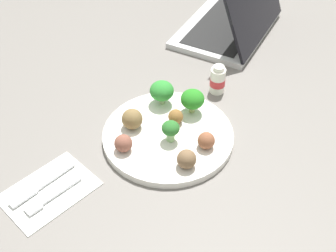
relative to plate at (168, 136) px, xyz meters
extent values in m
plane|color=slate|center=(0.00, 0.00, -0.01)|extent=(4.00, 4.00, 0.00)
cylinder|color=white|center=(0.00, 0.00, 0.00)|extent=(0.28, 0.28, 0.02)
cylinder|color=#9EBC84|center=(-0.05, -0.08, 0.02)|extent=(0.01, 0.01, 0.01)
ellipsoid|color=#2D8330|center=(-0.05, -0.08, 0.04)|extent=(0.05, 0.05, 0.04)
cylinder|color=#8EBD7A|center=(0.01, 0.02, 0.02)|extent=(0.02, 0.02, 0.02)
ellipsoid|color=#296728|center=(0.01, 0.02, 0.04)|extent=(0.04, 0.04, 0.03)
cylinder|color=#A1BA6D|center=(-0.09, -0.02, 0.02)|extent=(0.01, 0.01, 0.02)
ellipsoid|color=#267C20|center=(-0.09, -0.02, 0.04)|extent=(0.05, 0.05, 0.04)
sphere|color=brown|center=(-0.03, -0.01, 0.02)|extent=(0.03, 0.03, 0.03)
sphere|color=brown|center=(0.03, 0.09, 0.03)|extent=(0.04, 0.04, 0.04)
sphere|color=brown|center=(-0.03, 0.08, 0.03)|extent=(0.04, 0.04, 0.04)
sphere|color=brown|center=(0.05, -0.06, 0.03)|extent=(0.05, 0.05, 0.05)
sphere|color=brown|center=(0.10, -0.02, 0.03)|extent=(0.04, 0.04, 0.04)
cube|color=white|center=(0.27, -0.04, -0.01)|extent=(0.18, 0.13, 0.01)
cube|color=silver|center=(0.25, -0.02, 0.00)|extent=(0.09, 0.02, 0.01)
cube|color=silver|center=(0.31, -0.02, 0.00)|extent=(0.03, 0.02, 0.01)
cube|color=silver|center=(0.24, -0.06, 0.00)|extent=(0.09, 0.02, 0.01)
cube|color=silver|center=(0.31, -0.05, 0.00)|extent=(0.06, 0.02, 0.01)
cylinder|color=white|center=(-0.20, -0.05, 0.02)|extent=(0.04, 0.04, 0.06)
cylinder|color=red|center=(-0.20, -0.05, 0.02)|extent=(0.04, 0.04, 0.02)
cylinder|color=silver|center=(-0.20, -0.05, 0.06)|extent=(0.03, 0.03, 0.01)
cube|color=silver|center=(-0.41, -0.23, 0.00)|extent=(0.38, 0.32, 0.02)
cube|color=black|center=(-0.41, -0.23, 0.01)|extent=(0.32, 0.25, 0.00)
cube|color=black|center=(-0.44, -0.16, 0.10)|extent=(0.32, 0.19, 0.19)
camera|label=1|loc=(0.44, 0.52, 0.66)|focal=47.39mm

